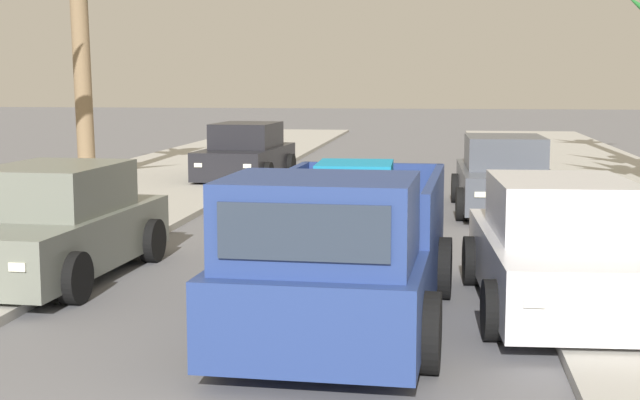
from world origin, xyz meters
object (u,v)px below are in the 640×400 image
Objects in this scene: pickup_truck at (342,256)px; car_left_near at (54,226)px; car_left_mid at (561,250)px; car_right_near at (246,154)px; car_right_mid at (504,177)px.

pickup_truck reaches higher than car_left_near.
car_left_mid is (6.56, -0.90, 0.00)m from car_left_near.
car_right_near is 1.01× the size of car_right_mid.
pickup_truck is at bearing -73.78° from car_right_near.
pickup_truck is 14.66m from car_right_near.
car_left_mid and car_right_mid have the same top height.
car_right_near is 8.02m from car_right_mid.
car_left_mid is 1.01× the size of car_right_mid.
pickup_truck is at bearing -26.29° from car_left_near.
pickup_truck reaches higher than car_left_mid.
car_left_mid is at bearing -7.79° from car_left_near.
pickup_truck reaches higher than car_right_near.
car_right_near is (0.04, 12.03, 0.00)m from car_left_near.
pickup_truck is 4.61m from car_left_near.
car_left_mid is at bearing -63.25° from car_right_near.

